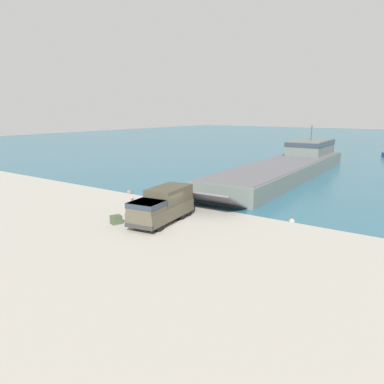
{
  "coord_description": "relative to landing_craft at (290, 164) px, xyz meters",
  "views": [
    {
      "loc": [
        19.07,
        -23.64,
        9.21
      ],
      "look_at": [
        -0.67,
        3.95,
        1.81
      ],
      "focal_mm": 35.0,
      "sensor_mm": 36.0,
      "label": 1
    }
  ],
  "objects": [
    {
      "name": "soldier_on_ramp",
      "position": [
        -3.38,
        -29.23,
        -0.62
      ],
      "size": [
        0.47,
        0.49,
        1.66
      ],
      "rotation": [
        0.0,
        0.0,
        0.71
      ],
      "color": "#566042",
      "rests_on": "ground_plane"
    },
    {
      "name": "ground_plane",
      "position": [
        0.88,
        -28.97,
        -1.58
      ],
      "size": [
        240.0,
        240.0,
        0.0
      ],
      "primitive_type": "plane",
      "color": "#9E998E"
    },
    {
      "name": "shoreline_rock_b",
      "position": [
        -10.28,
        -22.73,
        -1.58
      ],
      "size": [
        0.67,
        0.67,
        0.67
      ],
      "primitive_type": "sphere",
      "color": "#66605B",
      "rests_on": "ground_plane"
    },
    {
      "name": "cargo_crate",
      "position": [
        -2.56,
        -32.01,
        -1.22
      ],
      "size": [
        0.96,
        1.04,
        0.7
      ],
      "primitive_type": "cube",
      "rotation": [
        0.0,
        0.0,
        -0.37
      ],
      "color": "#3D4C33",
      "rests_on": "ground_plane"
    },
    {
      "name": "water_surface",
      "position": [
        0.88,
        66.89,
        -1.57
      ],
      "size": [
        240.0,
        180.0,
        0.01
      ],
      "primitive_type": "cube",
      "color": "#285B70",
      "rests_on": "ground_plane"
    },
    {
      "name": "mooring_bollard",
      "position": [
        -5.16,
        -24.84,
        -1.19
      ],
      "size": [
        0.25,
        0.25,
        0.72
      ],
      "color": "#333338",
      "rests_on": "ground_plane"
    },
    {
      "name": "military_truck",
      "position": [
        0.26,
        -29.37,
        -0.12
      ],
      "size": [
        3.51,
        7.22,
        2.82
      ],
      "rotation": [
        0.0,
        0.0,
        -1.42
      ],
      "color": "#4C4738",
      "rests_on": "ground_plane"
    },
    {
      "name": "landing_craft",
      "position": [
        0.0,
        0.0,
        0.0
      ],
      "size": [
        9.4,
        42.18,
        6.82
      ],
      "rotation": [
        0.0,
        0.0,
        0.05
      ],
      "color": "#56605B",
      "rests_on": "ground_plane"
    },
    {
      "name": "shoreline_rock_a",
      "position": [
        9.12,
        -22.94,
        -1.58
      ],
      "size": [
        0.54,
        0.54,
        0.54
      ],
      "primitive_type": "sphere",
      "color": "gray",
      "rests_on": "ground_plane"
    }
  ]
}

